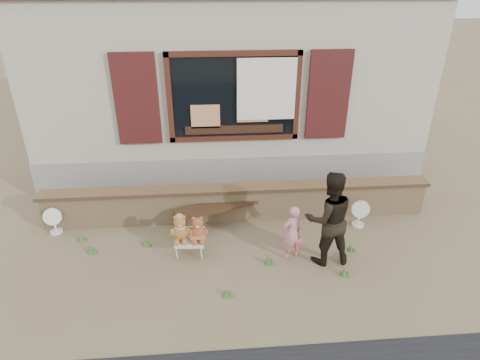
{
  "coord_description": "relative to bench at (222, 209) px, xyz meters",
  "views": [
    {
      "loc": [
        -0.49,
        -5.42,
        4.06
      ],
      "look_at": [
        0.0,
        0.6,
        1.0
      ],
      "focal_mm": 30.0,
      "sensor_mm": 36.0,
      "label": 1
    }
  ],
  "objects": [
    {
      "name": "ground",
      "position": [
        0.32,
        -0.8,
        -0.32
      ],
      "size": [
        80.0,
        80.0,
        0.0
      ],
      "primitive_type": "plane",
      "color": "brown",
      "rests_on": "ground"
    },
    {
      "name": "shopfront",
      "position": [
        0.32,
        3.69,
        1.68
      ],
      "size": [
        8.04,
        5.13,
        4.0
      ],
      "color": "#A09481",
      "rests_on": "ground"
    },
    {
      "name": "brick_wall",
      "position": [
        0.32,
        0.2,
        0.02
      ],
      "size": [
        7.1,
        0.36,
        0.67
      ],
      "color": "tan",
      "rests_on": "ground"
    },
    {
      "name": "bench",
      "position": [
        0.0,
        0.0,
        0.0
      ],
      "size": [
        1.72,
        0.91,
        0.43
      ],
      "rotation": [
        0.0,
        0.0,
        0.34
      ],
      "color": "#332011",
      "rests_on": "ground"
    },
    {
      "name": "folding_chair",
      "position": [
        -0.55,
        -0.84,
        -0.06
      ],
      "size": [
        0.5,
        0.45,
        0.28
      ],
      "rotation": [
        0.0,
        0.0,
        -0.09
      ],
      "color": "beige",
      "rests_on": "ground"
    },
    {
      "name": "teddy_bear_left",
      "position": [
        -0.69,
        -0.83,
        0.2
      ],
      "size": [
        0.36,
        0.32,
        0.46
      ],
      "primitive_type": null,
      "rotation": [
        0.0,
        0.0,
        -0.09
      ],
      "color": "brown",
      "rests_on": "folding_chair"
    },
    {
      "name": "teddy_bear_right",
      "position": [
        -0.41,
        -0.85,
        0.19
      ],
      "size": [
        0.34,
        0.3,
        0.44
      ],
      "primitive_type": null,
      "rotation": [
        0.0,
        0.0,
        -0.09
      ],
      "color": "brown",
      "rests_on": "folding_chair"
    },
    {
      "name": "child",
      "position": [
        1.08,
        -1.05,
        0.15
      ],
      "size": [
        0.4,
        0.34,
        0.94
      ],
      "primitive_type": "imported",
      "rotation": [
        0.0,
        0.0,
        3.55
      ],
      "color": "#D9818B",
      "rests_on": "ground"
    },
    {
      "name": "adult",
      "position": [
        1.6,
        -1.17,
        0.46
      ],
      "size": [
        0.78,
        0.63,
        1.55
      ],
      "primitive_type": "imported",
      "rotation": [
        0.0,
        0.0,
        3.19
      ],
      "color": "black",
      "rests_on": "ground"
    },
    {
      "name": "fan_left",
      "position": [
        -2.95,
        -0.03,
        -0.06
      ],
      "size": [
        0.32,
        0.21,
        0.51
      ],
      "rotation": [
        0.0,
        0.0,
        0.19
      ],
      "color": "white",
      "rests_on": "ground"
    },
    {
      "name": "fan_right",
      "position": [
        2.48,
        -0.24,
        -0.05
      ],
      "size": [
        0.33,
        0.22,
        0.52
      ],
      "rotation": [
        0.0,
        0.0,
        -0.14
      ],
      "color": "silver",
      "rests_on": "ground"
    },
    {
      "name": "grass_tufts",
      "position": [
        -0.46,
        -0.98,
        -0.25
      ],
      "size": [
        4.67,
        1.72,
        0.15
      ],
      "color": "#376026",
      "rests_on": "ground"
    }
  ]
}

